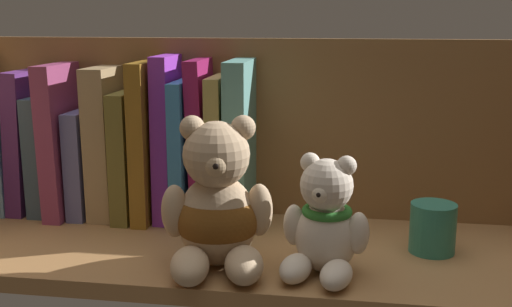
# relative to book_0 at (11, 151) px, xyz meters

# --- Properties ---
(shelf_board) EXTENTS (0.81, 0.27, 0.02)m
(shelf_board) POSITION_rel_book_0_xyz_m (0.38, -0.11, -0.10)
(shelf_board) COLOR #9E7042
(shelf_board) RESTS_ON ground
(shelf_back_panel) EXTENTS (0.84, 0.01, 0.27)m
(shelf_back_panel) POSITION_rel_book_0_xyz_m (0.38, 0.03, 0.03)
(shelf_back_panel) COLOR brown
(shelf_back_panel) RESTS_ON ground
(book_0) EXTENTS (0.03, 0.10, 0.17)m
(book_0) POSITION_rel_book_0_xyz_m (0.00, 0.00, 0.00)
(book_0) COLOR #6FA2D0
(book_0) RESTS_ON shelf_board
(book_1) EXTENTS (0.03, 0.10, 0.21)m
(book_1) POSITION_rel_book_0_xyz_m (0.03, 0.00, 0.02)
(book_1) COLOR #542769
(book_1) RESTS_ON shelf_board
(book_2) EXTENTS (0.03, 0.10, 0.17)m
(book_2) POSITION_rel_book_0_xyz_m (0.06, 0.00, -0.00)
(book_2) COLOR #3A5268
(book_2) RESTS_ON shelf_board
(book_3) EXTENTS (0.03, 0.14, 0.22)m
(book_3) POSITION_rel_book_0_xyz_m (0.09, 0.00, 0.02)
(book_3) COLOR #88365E
(book_3) RESTS_ON shelf_board
(book_4) EXTENTS (0.02, 0.12, 0.15)m
(book_4) POSITION_rel_book_0_xyz_m (0.12, 0.00, -0.01)
(book_4) COLOR slate
(book_4) RESTS_ON shelf_board
(book_5) EXTENTS (0.03, 0.11, 0.21)m
(book_5) POSITION_rel_book_0_xyz_m (0.15, 0.00, 0.02)
(book_5) COLOR tan
(book_5) RESTS_ON shelf_board
(book_6) EXTENTS (0.02, 0.13, 0.18)m
(book_6) POSITION_rel_book_0_xyz_m (0.19, 0.00, 0.00)
(book_6) COLOR brown
(book_6) RESTS_ON shelf_board
(book_7) EXTENTS (0.02, 0.14, 0.22)m
(book_7) POSITION_rel_book_0_xyz_m (0.22, 0.00, 0.02)
(book_7) COLOR #8F611D
(book_7) RESTS_ON shelf_board
(book_8) EXTENTS (0.02, 0.11, 0.23)m
(book_8) POSITION_rel_book_0_xyz_m (0.24, 0.00, 0.03)
(book_8) COLOR purple
(book_8) RESTS_ON shelf_board
(book_9) EXTENTS (0.02, 0.14, 0.20)m
(book_9) POSITION_rel_book_0_xyz_m (0.27, 0.00, 0.01)
(book_9) COLOR #367EC0
(book_9) RESTS_ON shelf_board
(book_10) EXTENTS (0.03, 0.12, 0.23)m
(book_10) POSITION_rel_book_0_xyz_m (0.29, 0.00, 0.03)
(book_10) COLOR #911A53
(book_10) RESTS_ON shelf_board
(book_11) EXTENTS (0.02, 0.13, 0.20)m
(book_11) POSITION_rel_book_0_xyz_m (0.32, 0.00, 0.02)
(book_11) COLOR #9C8F4B
(book_11) RESTS_ON shelf_board
(book_12) EXTENTS (0.03, 0.15, 0.23)m
(book_12) POSITION_rel_book_0_xyz_m (0.35, 0.00, 0.03)
(book_12) COLOR #5A968F
(book_12) RESTS_ON shelf_board
(teddy_bear_larger) EXTENTS (0.13, 0.14, 0.17)m
(teddy_bear_larger) POSITION_rel_book_0_xyz_m (0.35, -0.17, -0.02)
(teddy_bear_larger) COLOR tan
(teddy_bear_larger) RESTS_ON shelf_board
(teddy_bear_smaller) EXTENTS (0.10, 0.11, 0.14)m
(teddy_bear_smaller) POSITION_rel_book_0_xyz_m (0.47, -0.17, -0.03)
(teddy_bear_smaller) COLOR beige
(teddy_bear_smaller) RESTS_ON shelf_board
(pillar_candle) EXTENTS (0.06, 0.06, 0.06)m
(pillar_candle) POSITION_rel_book_0_xyz_m (0.60, -0.09, -0.06)
(pillar_candle) COLOR #2D7A66
(pillar_candle) RESTS_ON shelf_board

